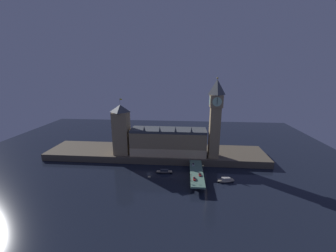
# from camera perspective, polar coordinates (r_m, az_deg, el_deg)

# --- Properties ---
(ground_plane) EXTENTS (400.00, 400.00, 0.00)m
(ground_plane) POSITION_cam_1_polar(r_m,az_deg,el_deg) (181.73, -5.24, -13.08)
(ground_plane) COLOR black
(embankment) EXTENTS (220.00, 42.00, 6.59)m
(embankment) POSITION_cam_1_polar(r_m,az_deg,el_deg) (215.27, -3.48, -7.49)
(embankment) COLOR brown
(embankment) RESTS_ON ground_plane
(parliament_hall) EXTENTS (72.19, 21.60, 30.12)m
(parliament_hall) POSITION_cam_1_polar(r_m,az_deg,el_deg) (200.89, 0.11, -4.31)
(parliament_hall) COLOR #9E845B
(parliament_hall) RESTS_ON embankment
(clock_tower) EXTENTS (11.41, 11.52, 73.74)m
(clock_tower) POSITION_cam_1_polar(r_m,az_deg,el_deg) (190.37, 12.97, 2.53)
(clock_tower) COLOR #9E845B
(clock_tower) RESTS_ON embankment
(victoria_tower) EXTENTS (14.64, 14.64, 54.38)m
(victoria_tower) POSITION_cam_1_polar(r_m,az_deg,el_deg) (203.66, -12.79, -0.94)
(victoria_tower) COLOR #9E845B
(victoria_tower) RESTS_ON embankment
(bridge) EXTENTS (10.49, 46.00, 6.13)m
(bridge) POSITION_cam_1_polar(r_m,az_deg,el_deg) (173.35, 7.90, -13.10)
(bridge) COLOR slate
(bridge) RESTS_ON ground_plane
(car_northbound_lead) EXTENTS (1.89, 4.37, 1.40)m
(car_northbound_lead) POSITION_cam_1_polar(r_m,az_deg,el_deg) (183.36, 6.99, -10.50)
(car_northbound_lead) COLOR silver
(car_northbound_lead) RESTS_ON bridge
(car_northbound_trail) EXTENTS (1.86, 4.46, 1.51)m
(car_northbound_trail) POSITION_cam_1_polar(r_m,az_deg,el_deg) (161.03, 7.32, -14.27)
(car_northbound_trail) COLOR red
(car_northbound_trail) RESTS_ON bridge
(car_southbound_lead) EXTENTS (2.00, 4.03, 1.36)m
(car_southbound_lead) POSITION_cam_1_polar(r_m,az_deg,el_deg) (167.31, 8.84, -13.18)
(car_southbound_lead) COLOR red
(car_southbound_lead) RESTS_ON bridge
(street_lamp_near) EXTENTS (1.34, 0.60, 5.98)m
(street_lamp_near) POSITION_cam_1_polar(r_m,az_deg,el_deg) (157.40, 6.38, -13.71)
(street_lamp_near) COLOR #2D3333
(street_lamp_near) RESTS_ON bridge
(street_lamp_mid) EXTENTS (1.34, 0.60, 6.29)m
(street_lamp_mid) POSITION_cam_1_polar(r_m,az_deg,el_deg) (171.04, 9.68, -11.33)
(street_lamp_mid) COLOR #2D3333
(street_lamp_mid) RESTS_ON bridge
(street_lamp_far) EXTENTS (1.34, 0.60, 6.15)m
(street_lamp_far) POSITION_cam_1_polar(r_m,az_deg,el_deg) (183.79, 6.15, -9.31)
(street_lamp_far) COLOR #2D3333
(street_lamp_far) RESTS_ON bridge
(boat_upstream) EXTENTS (15.04, 4.98, 3.24)m
(boat_upstream) POSITION_cam_1_polar(r_m,az_deg,el_deg) (182.13, -1.03, -12.53)
(boat_upstream) COLOR #28282D
(boat_upstream) RESTS_ON ground_plane
(boat_downstream) EXTENTS (14.90, 6.92, 3.65)m
(boat_downstream) POSITION_cam_1_polar(r_m,az_deg,el_deg) (175.12, 15.70, -14.26)
(boat_downstream) COLOR #B2A893
(boat_downstream) RESTS_ON ground_plane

